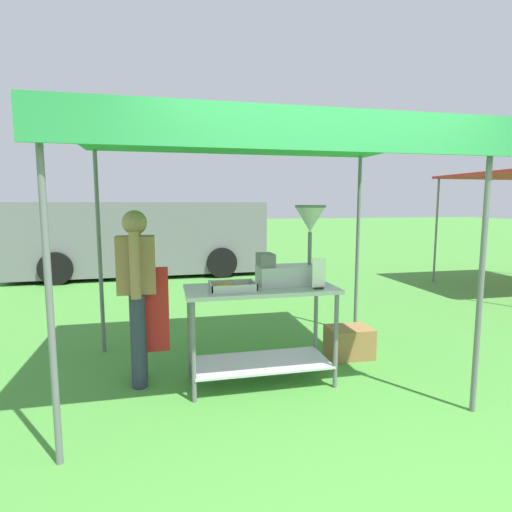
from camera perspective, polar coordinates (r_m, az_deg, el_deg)
name	(u,v)px	position (r m, az deg, el deg)	size (l,w,h in m)	color
ground_plane	(221,285)	(8.48, -4.82, -4.08)	(70.00, 70.00, 0.00)	#478E38
stall_canopy	(259,142)	(3.83, 0.35, 15.44)	(3.30, 2.30, 2.29)	slate
donut_cart	(261,316)	(3.84, 0.66, -8.24)	(1.37, 0.61, 0.91)	#B7B7BC
donut_tray	(232,288)	(3.63, -3.40, -4.38)	(0.40, 0.27, 0.07)	#B7B7BC
donut_fryer	(294,253)	(3.88, 5.31, 0.44)	(0.64, 0.29, 0.74)	#B7B7BC
menu_sign	(319,276)	(3.72, 8.68, -2.70)	(0.13, 0.05, 0.28)	black
vendor	(138,288)	(3.92, -16.03, -4.27)	(0.45, 0.53, 1.61)	#2D3347
supply_crate	(349,342)	(4.71, 12.73, -11.52)	(0.48, 0.37, 0.33)	olive
van_grey	(142,237)	(10.11, -15.47, 2.56)	(5.61, 2.21, 1.69)	slate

